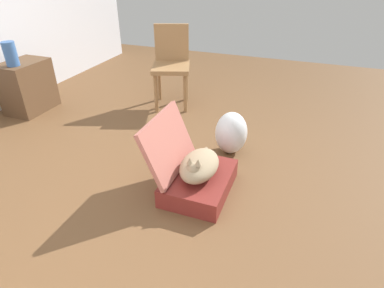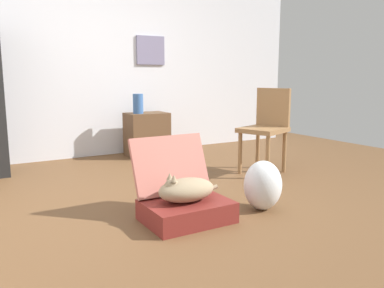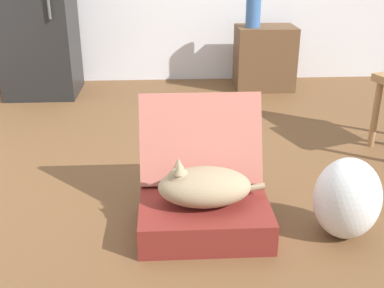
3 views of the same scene
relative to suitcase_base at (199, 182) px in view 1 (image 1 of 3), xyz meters
name	(u,v)px [view 1 (image 1 of 3)]	position (x,y,z in m)	size (l,w,h in m)	color
ground_plane	(148,164)	(0.18, 0.56, -0.08)	(7.68, 7.68, 0.00)	brown
suitcase_base	(199,182)	(0.00, 0.00, 0.00)	(0.62, 0.47, 0.15)	maroon
suitcase_lid	(168,144)	(0.00, 0.26, 0.30)	(0.62, 0.47, 0.04)	#B26356
cat	(199,165)	(-0.01, 0.00, 0.17)	(0.52, 0.28, 0.22)	#998466
plastic_bag_white	(231,133)	(0.66, -0.08, 0.12)	(0.31, 0.30, 0.40)	silver
side_table	(28,87)	(0.76, 2.41, 0.21)	(0.54, 0.38, 0.58)	brown
vase_tall	(10,54)	(0.62, 2.37, 0.63)	(0.13, 0.13, 0.26)	#38609E
chair	(171,63)	(1.53, 0.90, 0.44)	(0.59, 0.56, 0.93)	olive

